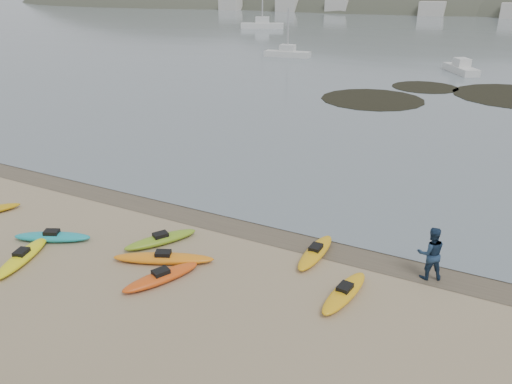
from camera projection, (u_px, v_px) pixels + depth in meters
The scene contains 6 objects.
ground at pixel (256, 224), 21.34m from camera, with size 600.00×600.00×0.00m, color tan.
wet_sand at pixel (253, 227), 21.09m from camera, with size 60.00×60.00×0.00m, color brown.
kayaks at pixel (177, 255), 18.59m from camera, with size 24.49×9.24×0.34m.
person_east at pixel (431, 253), 17.14m from camera, with size 0.94×0.74×1.94m, color navy.
kelp_mats at pixel (457, 96), 45.01m from camera, with size 21.46×17.51×0.04m.
moored_boats at pixel (469, 36), 87.74m from camera, with size 107.73×83.53×1.28m.
Camera 1 is at (8.86, -16.92, 9.61)m, focal length 35.00 mm.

